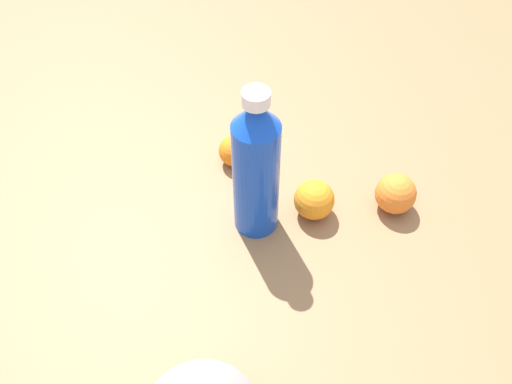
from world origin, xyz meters
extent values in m
plane|color=olive|center=(0.00, 0.00, 0.00)|extent=(2.40, 2.40, 0.00)
cylinder|color=blue|center=(0.03, 0.02, 0.11)|extent=(0.08, 0.08, 0.23)
cone|color=blue|center=(0.03, 0.02, 0.25)|extent=(0.08, 0.08, 0.04)
cylinder|color=white|center=(0.03, 0.02, 0.28)|extent=(0.04, 0.04, 0.02)
sphere|color=orange|center=(0.14, 0.01, 0.04)|extent=(0.07, 0.07, 0.07)
sphere|color=orange|center=(0.28, -0.03, 0.04)|extent=(0.07, 0.07, 0.07)
sphere|color=orange|center=(0.04, 0.17, 0.03)|extent=(0.06, 0.06, 0.06)
camera|label=1|loc=(-0.16, -0.55, 0.77)|focal=38.26mm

